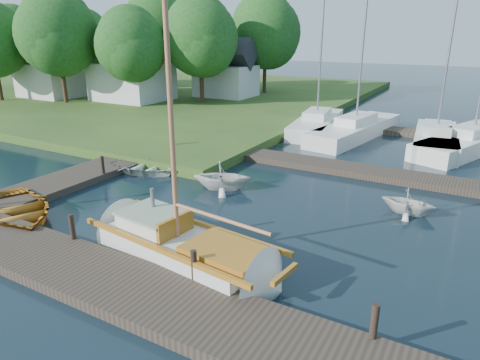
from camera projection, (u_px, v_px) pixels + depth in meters
The scene contains 29 objects.
ground at pixel (240, 211), 15.85m from camera, with size 160.00×160.00×0.00m, color black.
near_dock at pixel (124, 286), 10.87m from camera, with size 18.00×2.20×0.30m, color #322720.
left_dock at pixel (120, 162), 21.17m from camera, with size 2.20×18.00×0.30m, color #322720.
far_dock at pixel (345, 168), 20.20m from camera, with size 14.00×1.60×0.30m, color #322720.
shore at pixel (117, 89), 46.88m from camera, with size 50.00×40.00×0.50m, color #2D4A1D.
mooring_post_1 at pixel (72, 227), 12.91m from camera, with size 0.16×0.16×0.80m, color black.
mooring_post_2 at pixel (194, 265), 10.81m from camera, with size 0.16×0.16×0.80m, color black.
mooring_post_3 at pixel (374, 321), 8.71m from camera, with size 0.16×0.16×0.80m, color black.
mooring_post_4 at pixel (102, 165), 18.88m from camera, with size 0.16×0.16×0.80m, color black.
mooring_post_5 at pixel (173, 141), 22.98m from camera, with size 0.16×0.16×0.80m, color black.
sailboat at pixel (187, 250), 12.27m from camera, with size 7.34×2.81×9.83m.
dinghy at pixel (17, 207), 15.01m from camera, with size 3.06×4.29×0.89m, color brown.
tender_a at pixel (143, 165), 20.03m from camera, with size 2.44×3.41×0.71m, color silver.
tender_b at pixel (223, 174), 17.79m from camera, with size 2.14×2.47×1.30m, color silver.
tender_d at pixel (410, 200), 15.45m from camera, with size 1.71×1.98×1.04m, color silver.
marina_boat_0 at pixel (317, 123), 28.26m from camera, with size 3.27×8.13×10.76m.
marina_boat_1 at pixel (355, 128), 26.60m from camera, with size 3.73×9.51×10.82m.
marina_boat_2 at pixel (436, 138), 24.17m from camera, with size 2.97×7.73×10.79m.
marina_boat_3 at pixel (473, 139), 23.85m from camera, with size 5.70×10.14×12.12m.
house_a at pixel (132, 71), 37.33m from camera, with size 6.30×5.00×6.29m.
house_b at pixel (52, 71), 39.49m from camera, with size 5.77×4.50×5.79m.
house_c at pixel (226, 73), 39.58m from camera, with size 5.25×4.00×5.28m.
tree_1 at pixel (58, 34), 34.93m from camera, with size 6.70×6.70×9.20m.
tree_2 at pixel (131, 45), 34.04m from camera, with size 5.83×5.75×7.82m.
tree_3 at pixel (201, 37), 35.28m from camera, with size 6.41×6.38×8.74m.
tree_4 at pixel (157, 30), 42.11m from camera, with size 7.01×7.01×9.66m.
tree_5 at pixel (85, 40), 44.51m from camera, with size 6.00×5.94×8.10m.
tree_6 at pixel (13, 38), 43.95m from camera, with size 6.24×6.20×8.46m.
tree_7 at pixel (266, 32), 40.78m from camera, with size 6.83×6.83×9.38m.
Camera 1 is at (7.21, -12.68, 6.29)m, focal length 32.00 mm.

